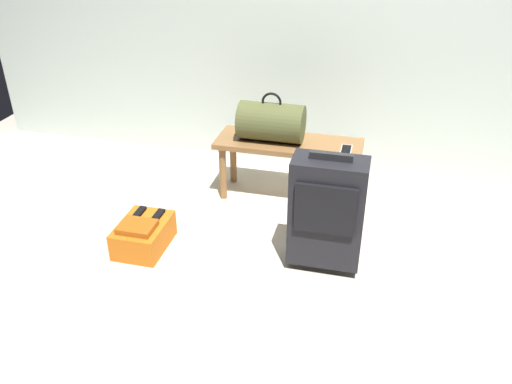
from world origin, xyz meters
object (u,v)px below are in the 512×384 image
suitcase_upright_charcoal (326,211)px  backpack_orange (143,234)px  duffel_bag_olive (271,122)px  cell_phone (346,149)px  bench (289,150)px

suitcase_upright_charcoal → backpack_orange: suitcase_upright_charcoal is taller
duffel_bag_olive → cell_phone: duffel_bag_olive is taller
bench → suitcase_upright_charcoal: bearing=-64.4°
duffel_bag_olive → cell_phone: bearing=-4.9°
backpack_orange → suitcase_upright_charcoal: bearing=4.4°
bench → backpack_orange: (-0.74, -0.83, -0.27)m
cell_phone → suitcase_upright_charcoal: size_ratio=0.20×
duffel_bag_olive → suitcase_upright_charcoal: bearing=-57.1°
bench → suitcase_upright_charcoal: 0.83m
duffel_bag_olive → backpack_orange: (-0.61, -0.83, -0.47)m
bench → cell_phone: (0.39, -0.04, 0.07)m
bench → duffel_bag_olive: (-0.13, 0.00, 0.20)m
bench → duffel_bag_olive: bearing=180.0°
cell_phone → backpack_orange: (-1.13, -0.79, -0.34)m
backpack_orange → cell_phone: bearing=34.8°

